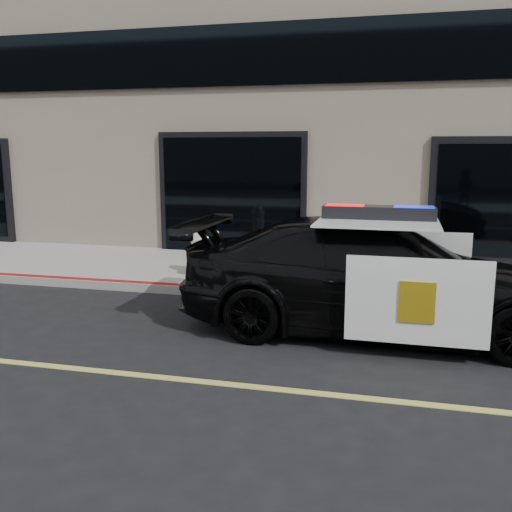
# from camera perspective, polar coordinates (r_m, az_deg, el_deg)

# --- Properties ---
(ground) EXTENTS (120.00, 120.00, 0.00)m
(ground) POSITION_cam_1_polar(r_m,az_deg,el_deg) (6.65, -11.16, -11.68)
(ground) COLOR black
(ground) RESTS_ON ground
(sidewalk_n) EXTENTS (60.00, 3.50, 0.15)m
(sidewalk_n) POSITION_cam_1_polar(r_m,az_deg,el_deg) (11.39, 0.03, -1.62)
(sidewalk_n) COLOR gray
(sidewalk_n) RESTS_ON ground
(building_n) EXTENTS (60.00, 7.00, 12.00)m
(building_n) POSITION_cam_1_polar(r_m,az_deg,el_deg) (16.64, 4.76, 22.81)
(building_n) COLOR #756856
(building_n) RESTS_ON ground
(police_car) EXTENTS (2.47, 5.38, 1.75)m
(police_car) POSITION_cam_1_polar(r_m,az_deg,el_deg) (8.00, 11.95, -1.96)
(police_car) COLOR black
(police_car) RESTS_ON ground
(fire_hydrant) EXTENTS (0.40, 0.55, 0.88)m
(fire_hydrant) POSITION_cam_1_polar(r_m,az_deg,el_deg) (10.85, -5.73, 0.33)
(fire_hydrant) COLOR beige
(fire_hydrant) RESTS_ON sidewalk_n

